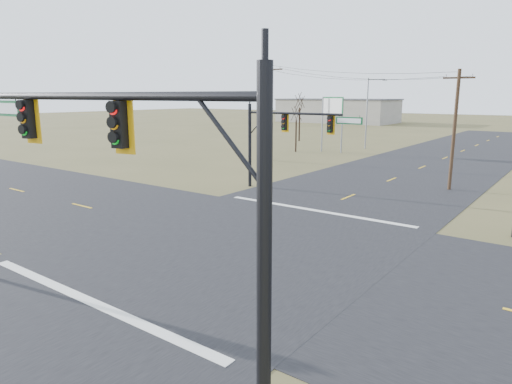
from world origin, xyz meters
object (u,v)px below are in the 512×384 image
Objects in this scene: utility_pole_far at (272,111)px; highway_sign at (332,114)px; bare_tree_b at (300,100)px; mast_arm_near at (131,159)px; mast_arm_far at (288,129)px; utility_pole_near at (454,128)px; streetlight_c at (368,109)px; bare_tree_a at (296,113)px.

highway_sign is (1.61, 10.24, -0.52)m from utility_pole_far.
utility_pole_far is 21.56m from bare_tree_b.
bare_tree_b is at bearing 106.92° from mast_arm_near.
utility_pole_near is (9.01, 7.46, 0.02)m from mast_arm_far.
bare_tree_b is at bearing 170.91° from streetlight_c.
highway_sign is (-16.76, 42.41, -0.72)m from mast_arm_near.
mast_arm_near is 1.78× the size of bare_tree_a.
bare_tree_b reaches higher than mast_arm_near.
utility_pole_near is 36.65m from bare_tree_b.
streetlight_c is at bearing 91.30° from highway_sign.
mast_arm_far is at bearing -59.86° from bare_tree_a.
bare_tree_a is 13.65m from bare_tree_b.
bare_tree_b is (-6.70, 11.83, 1.32)m from bare_tree_a.
streetlight_c is at bearing -16.52° from bare_tree_b.
highway_sign reaches higher than bare_tree_a.
bare_tree_a is at bearing 118.47° from mast_arm_far.
utility_pole_far is at bearing -94.97° from streetlight_c.
utility_pole_near is at bearing -13.89° from utility_pole_far.
bare_tree_b reaches higher than highway_sign.
highway_sign is 0.87× the size of bare_tree_b.
bare_tree_b is (-18.32, 31.84, 1.58)m from mast_arm_far.
mast_arm_far is 1.18× the size of bare_tree_b.
highway_sign is at bearing 81.08° from utility_pole_far.
mast_arm_near is at bearing -60.27° from utility_pole_far.
mast_arm_far is at bearing -60.09° from bare_tree_b.
mast_arm_near is 58.51m from bare_tree_b.
streetlight_c reaches higher than mast_arm_far.
highway_sign is 14.02m from bare_tree_b.
utility_pole_near is 24.15m from bare_tree_a.
mast_arm_near reaches higher than highway_sign.
mast_arm_near is 1.07× the size of utility_pole_far.
mast_arm_far is 23.14m from bare_tree_a.
highway_sign is at bearing -100.78° from streetlight_c.
mast_arm_far is at bearing -70.26° from streetlight_c.
streetlight_c is 1.17× the size of bare_tree_b.
bare_tree_b is (-27.33, 24.38, 1.56)m from utility_pole_near.
streetlight_c reaches higher than bare_tree_a.
utility_pole_far is at bearing 127.11° from mast_arm_far.
utility_pole_near is 1.30× the size of highway_sign.
streetlight_c is at bearing 96.52° from mast_arm_near.
highway_sign is (-8.11, 22.33, 0.15)m from mast_arm_far.
mast_arm_far is 1.05× the size of utility_pole_near.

